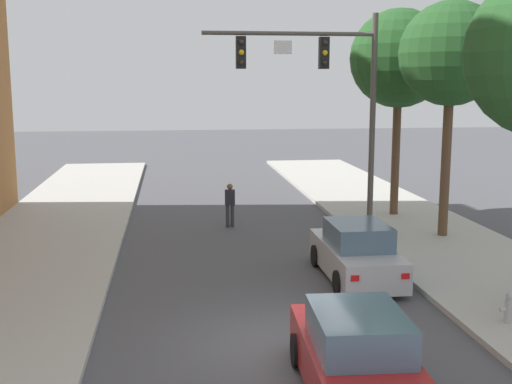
{
  "coord_description": "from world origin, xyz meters",
  "views": [
    {
      "loc": [
        -2.28,
        -12.53,
        5.41
      ],
      "look_at": [
        0.3,
        7.17,
        2.0
      ],
      "focal_mm": 45.58,
      "sensor_mm": 36.0,
      "label": 1
    }
  ],
  "objects_px": {
    "car_following_red": "(356,359)",
    "street_tree_third": "(399,59)",
    "pedestrian_crossing_road": "(230,203)",
    "traffic_signal_mast": "(327,84)",
    "fire_hydrant": "(510,307)",
    "street_tree_second": "(451,55)",
    "car_lead_silver": "(356,253)"
  },
  "relations": [
    {
      "from": "traffic_signal_mast",
      "to": "street_tree_second",
      "type": "distance_m",
      "value": 4.18
    },
    {
      "from": "fire_hydrant",
      "to": "street_tree_third",
      "type": "relative_size",
      "value": 0.09
    },
    {
      "from": "street_tree_second",
      "to": "street_tree_third",
      "type": "bearing_deg",
      "value": 96.7
    },
    {
      "from": "car_lead_silver",
      "to": "street_tree_second",
      "type": "distance_m",
      "value": 8.04
    },
    {
      "from": "traffic_signal_mast",
      "to": "street_tree_third",
      "type": "relative_size",
      "value": 0.94
    },
    {
      "from": "pedestrian_crossing_road",
      "to": "street_tree_third",
      "type": "xyz_separation_m",
      "value": [
        6.66,
        0.85,
        5.31
      ]
    },
    {
      "from": "traffic_signal_mast",
      "to": "fire_hydrant",
      "type": "height_order",
      "value": "traffic_signal_mast"
    },
    {
      "from": "car_following_red",
      "to": "street_tree_third",
      "type": "relative_size",
      "value": 0.54
    },
    {
      "from": "car_following_red",
      "to": "pedestrian_crossing_road",
      "type": "bearing_deg",
      "value": 93.94
    },
    {
      "from": "traffic_signal_mast",
      "to": "street_tree_second",
      "type": "height_order",
      "value": "street_tree_second"
    },
    {
      "from": "car_lead_silver",
      "to": "street_tree_third",
      "type": "relative_size",
      "value": 0.53
    },
    {
      "from": "street_tree_third",
      "to": "car_following_red",
      "type": "bearing_deg",
      "value": -111.66
    },
    {
      "from": "car_following_red",
      "to": "street_tree_second",
      "type": "distance_m",
      "value": 13.52
    },
    {
      "from": "pedestrian_crossing_road",
      "to": "street_tree_third",
      "type": "bearing_deg",
      "value": 7.3
    },
    {
      "from": "car_following_red",
      "to": "street_tree_second",
      "type": "height_order",
      "value": "street_tree_second"
    },
    {
      "from": "pedestrian_crossing_road",
      "to": "traffic_signal_mast",
      "type": "bearing_deg",
      "value": -32.96
    },
    {
      "from": "car_following_red",
      "to": "street_tree_third",
      "type": "xyz_separation_m",
      "value": [
        5.73,
        14.42,
        5.5
      ]
    },
    {
      "from": "car_lead_silver",
      "to": "street_tree_second",
      "type": "xyz_separation_m",
      "value": [
        4.24,
        4.02,
        5.53
      ]
    },
    {
      "from": "pedestrian_crossing_road",
      "to": "fire_hydrant",
      "type": "relative_size",
      "value": 2.28
    },
    {
      "from": "traffic_signal_mast",
      "to": "street_tree_second",
      "type": "xyz_separation_m",
      "value": [
        3.98,
        -0.86,
        0.94
      ]
    },
    {
      "from": "fire_hydrant",
      "to": "street_tree_third",
      "type": "height_order",
      "value": "street_tree_third"
    },
    {
      "from": "car_following_red",
      "to": "street_tree_third",
      "type": "bearing_deg",
      "value": 68.34
    },
    {
      "from": "car_following_red",
      "to": "street_tree_second",
      "type": "xyz_separation_m",
      "value": [
        6.17,
        10.68,
        5.53
      ]
    },
    {
      "from": "street_tree_second",
      "to": "car_lead_silver",
      "type": "bearing_deg",
      "value": -136.52
    },
    {
      "from": "fire_hydrant",
      "to": "street_tree_second",
      "type": "relative_size",
      "value": 0.09
    },
    {
      "from": "car_following_red",
      "to": "fire_hydrant",
      "type": "bearing_deg",
      "value": 31.74
    },
    {
      "from": "pedestrian_crossing_road",
      "to": "street_tree_second",
      "type": "relative_size",
      "value": 0.21
    },
    {
      "from": "street_tree_third",
      "to": "car_lead_silver",
      "type": "bearing_deg",
      "value": -116.09
    },
    {
      "from": "traffic_signal_mast",
      "to": "car_following_red",
      "type": "xyz_separation_m",
      "value": [
        -2.18,
        -11.54,
        -4.59
      ]
    },
    {
      "from": "traffic_signal_mast",
      "to": "car_lead_silver",
      "type": "height_order",
      "value": "traffic_signal_mast"
    },
    {
      "from": "car_lead_silver",
      "to": "pedestrian_crossing_road",
      "type": "bearing_deg",
      "value": 112.53
    },
    {
      "from": "car_following_red",
      "to": "pedestrian_crossing_road",
      "type": "relative_size",
      "value": 2.63
    }
  ]
}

